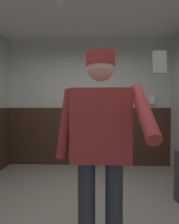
# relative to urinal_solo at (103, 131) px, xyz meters

# --- Properties ---
(wall_back) EXTENTS (4.20, 0.12, 2.81)m
(wall_back) POSITION_rel_urinal_solo_xyz_m (-0.33, 0.22, 0.63)
(wall_back) COLOR #B2B2AD
(wall_back) RESTS_ON ground_plane
(wainscot_band_back) EXTENTS (3.60, 0.03, 1.28)m
(wainscot_band_back) POSITION_rel_urinal_solo_xyz_m (-0.33, 0.14, -0.14)
(wainscot_band_back) COLOR #382319
(wainscot_band_back) RESTS_ON ground_plane
(downlight_far) EXTENTS (0.14, 0.14, 0.03)m
(downlight_far) POSITION_rel_urinal_solo_xyz_m (-0.67, -1.13, 2.01)
(downlight_far) COLOR white
(urinal_solo) EXTENTS (0.40, 0.34, 1.24)m
(urinal_solo) POSITION_rel_urinal_solo_xyz_m (0.00, 0.00, 0.00)
(urinal_solo) COLOR white
(urinal_solo) RESTS_ON ground_plane
(person) EXTENTS (0.68, 0.60, 1.73)m
(person) POSITION_rel_urinal_solo_xyz_m (-0.11, -2.34, 0.25)
(person) COLOR #2D3342
(person) RESTS_ON ground_plane
(cell_phone) EXTENTS (0.06, 0.04, 0.11)m
(cell_phone) POSITION_rel_urinal_solo_xyz_m (0.17, -2.85, 0.75)
(cell_phone) COLOR silver
(soap_dispenser) EXTENTS (0.10, 0.07, 0.18)m
(soap_dispenser) POSITION_rel_urinal_solo_xyz_m (1.06, 0.12, 0.68)
(soap_dispenser) COLOR silver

